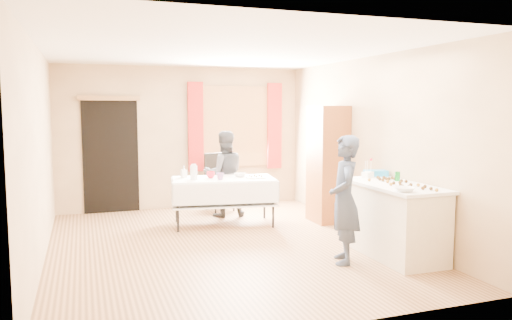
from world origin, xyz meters
name	(u,v)px	position (x,y,z in m)	size (l,w,h in m)	color
floor	(223,246)	(0.00, 0.00, -0.01)	(4.50, 5.50, 0.02)	#9E7047
ceiling	(222,49)	(0.00, 0.00, 2.61)	(4.50, 5.50, 0.02)	white
wall_back	(183,138)	(0.00, 2.76, 1.30)	(4.50, 0.02, 2.60)	tan
wall_front	(313,176)	(0.00, -2.76, 1.30)	(4.50, 0.02, 2.60)	tan
wall_left	(38,155)	(-2.26, 0.00, 1.30)	(0.02, 5.50, 2.60)	tan
wall_right	(370,145)	(2.26, 0.00, 1.30)	(0.02, 5.50, 2.60)	tan
window_frame	(235,126)	(1.00, 2.72, 1.50)	(1.32, 0.06, 1.52)	olive
window_pane	(236,126)	(1.00, 2.71, 1.50)	(1.20, 0.02, 1.40)	white
curtain_left	(196,127)	(0.22, 2.67, 1.50)	(0.28, 0.06, 1.65)	red
curtain_right	(274,126)	(1.78, 2.67, 1.50)	(0.28, 0.06, 1.65)	red
doorway	(111,156)	(-1.30, 2.73, 1.00)	(0.95, 0.04, 2.00)	black
door_lintel	(109,98)	(-1.30, 2.70, 2.02)	(1.05, 0.06, 0.08)	olive
cabinet	(328,164)	(1.99, 0.82, 0.94)	(0.50, 0.60, 1.88)	brown
counter	(393,220)	(1.89, -1.15, 0.45)	(0.71, 1.50, 0.91)	beige
party_table	(224,197)	(0.32, 1.13, 0.44)	(1.72, 1.06, 0.75)	black
chair	(220,193)	(0.55, 2.25, 0.31)	(0.50, 0.50, 1.03)	black
girl	(344,200)	(1.16, -1.21, 0.77)	(0.54, 0.65, 1.53)	#242D42
woman	(224,174)	(0.50, 1.75, 0.73)	(0.75, 0.61, 1.46)	black
soda_can	(397,176)	(2.07, -0.96, 0.97)	(0.07, 0.07, 0.12)	#147F25
mixing_bowl	(404,189)	(1.65, -1.69, 0.94)	(0.28, 0.28, 0.05)	white
foam_block	(368,175)	(1.87, -0.58, 0.95)	(0.15, 0.10, 0.08)	white
blue_basket	(376,173)	(2.07, -0.46, 0.95)	(0.30, 0.20, 0.08)	#1C82C3
pitcher	(194,173)	(-0.16, 1.10, 0.86)	(0.11, 0.11, 0.22)	silver
cup_red	(211,175)	(0.13, 1.21, 0.80)	(0.15, 0.15, 0.10)	red
cup_rainbow	(220,176)	(0.22, 0.97, 0.80)	(0.14, 0.14, 0.11)	red
small_bowl	(240,175)	(0.61, 1.19, 0.78)	(0.22, 0.22, 0.06)	white
pastry_tray	(256,177)	(0.80, 0.96, 0.76)	(0.28, 0.20, 0.02)	white
bottle	(184,172)	(-0.26, 1.41, 0.84)	(0.10, 0.10, 0.18)	white
cake_balls	(398,182)	(1.94, -1.16, 0.93)	(0.43, 1.15, 0.04)	#3F2314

